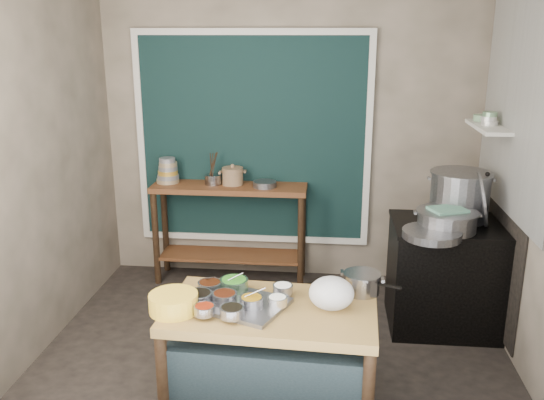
# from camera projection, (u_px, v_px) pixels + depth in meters

# --- Properties ---
(floor) EXTENTS (3.50, 3.00, 0.02)m
(floor) POSITION_uv_depth(u_px,v_px,m) (275.00, 352.00, 4.37)
(floor) COLOR #2D2722
(floor) RESTS_ON ground
(back_wall) EXTENTS (3.50, 0.02, 2.80)m
(back_wall) POSITION_uv_depth(u_px,v_px,m) (290.00, 134.00, 5.41)
(back_wall) COLOR gray
(back_wall) RESTS_ON floor
(left_wall) EXTENTS (0.02, 3.00, 2.80)m
(left_wall) POSITION_uv_depth(u_px,v_px,m) (32.00, 166.00, 4.14)
(left_wall) COLOR gray
(left_wall) RESTS_ON floor
(right_wall) EXTENTS (0.02, 3.00, 2.80)m
(right_wall) POSITION_uv_depth(u_px,v_px,m) (539.00, 178.00, 3.80)
(right_wall) COLOR gray
(right_wall) RESTS_ON floor
(curtain_panel) EXTENTS (2.10, 0.02, 1.90)m
(curtain_panel) POSITION_uv_depth(u_px,v_px,m) (253.00, 140.00, 5.42)
(curtain_panel) COLOR black
(curtain_panel) RESTS_ON back_wall
(curtain_frame) EXTENTS (2.22, 0.03, 2.02)m
(curtain_frame) POSITION_uv_depth(u_px,v_px,m) (253.00, 140.00, 5.41)
(curtain_frame) COLOR beige
(curtain_frame) RESTS_ON back_wall
(tile_panel) EXTENTS (0.02, 1.70, 1.70)m
(tile_panel) POSITION_uv_depth(u_px,v_px,m) (518.00, 100.00, 4.20)
(tile_panel) COLOR #B2B2AA
(tile_panel) RESTS_ON right_wall
(soot_patch) EXTENTS (0.01, 1.30, 1.30)m
(soot_patch) POSITION_uv_depth(u_px,v_px,m) (497.00, 243.00, 4.62)
(soot_patch) COLOR black
(soot_patch) RESTS_ON right_wall
(wall_shelf) EXTENTS (0.22, 0.70, 0.03)m
(wall_shelf) POSITION_uv_depth(u_px,v_px,m) (489.00, 127.00, 4.57)
(wall_shelf) COLOR beige
(wall_shelf) RESTS_ON right_wall
(prep_table) EXTENTS (1.28, 0.78, 0.75)m
(prep_table) POSITION_uv_depth(u_px,v_px,m) (271.00, 362.00, 3.54)
(prep_table) COLOR olive
(prep_table) RESTS_ON floor
(back_counter) EXTENTS (1.45, 0.40, 0.95)m
(back_counter) POSITION_uv_depth(u_px,v_px,m) (230.00, 233.00, 5.51)
(back_counter) COLOR brown
(back_counter) RESTS_ON floor
(stove_block) EXTENTS (0.90, 0.68, 0.85)m
(stove_block) POSITION_uv_depth(u_px,v_px,m) (447.00, 277.00, 4.64)
(stove_block) COLOR black
(stove_block) RESTS_ON floor
(stove_top) EXTENTS (0.92, 0.69, 0.03)m
(stove_top) POSITION_uv_depth(u_px,v_px,m) (452.00, 226.00, 4.52)
(stove_top) COLOR black
(stove_top) RESTS_ON stove_block
(condiment_tray) EXTENTS (0.67, 0.58, 0.02)m
(condiment_tray) POSITION_uv_depth(u_px,v_px,m) (238.00, 303.00, 3.46)
(condiment_tray) COLOR gray
(condiment_tray) RESTS_ON prep_table
(condiment_bowls) EXTENTS (0.63, 0.51, 0.07)m
(condiment_bowls) POSITION_uv_depth(u_px,v_px,m) (231.00, 296.00, 3.46)
(condiment_bowls) COLOR gray
(condiment_bowls) RESTS_ON condiment_tray
(yellow_basin) EXTENTS (0.36, 0.36, 0.11)m
(yellow_basin) POSITION_uv_depth(u_px,v_px,m) (174.00, 303.00, 3.37)
(yellow_basin) COLOR gold
(yellow_basin) RESTS_ON prep_table
(saucepan) EXTENTS (0.31, 0.31, 0.13)m
(saucepan) POSITION_uv_depth(u_px,v_px,m) (362.00, 283.00, 3.61)
(saucepan) COLOR gray
(saucepan) RESTS_ON prep_table
(plastic_bag_a) EXTENTS (0.27, 0.23, 0.20)m
(plastic_bag_a) POSITION_uv_depth(u_px,v_px,m) (331.00, 293.00, 3.39)
(plastic_bag_a) COLOR white
(plastic_bag_a) RESTS_ON prep_table
(plastic_bag_b) EXTENTS (0.24, 0.21, 0.15)m
(plastic_bag_b) POSITION_uv_depth(u_px,v_px,m) (335.00, 295.00, 3.42)
(plastic_bag_b) COLOR white
(plastic_bag_b) RESTS_ON prep_table
(bowl_stack) EXTENTS (0.21, 0.21, 0.24)m
(bowl_stack) POSITION_uv_depth(u_px,v_px,m) (168.00, 172.00, 5.43)
(bowl_stack) COLOR tan
(bowl_stack) RESTS_ON back_counter
(utensil_cup) EXTENTS (0.18, 0.18, 0.09)m
(utensil_cup) POSITION_uv_depth(u_px,v_px,m) (213.00, 179.00, 5.39)
(utensil_cup) COLOR gray
(utensil_cup) RESTS_ON back_counter
(ceramic_crock) EXTENTS (0.26, 0.26, 0.14)m
(ceramic_crock) POSITION_uv_depth(u_px,v_px,m) (233.00, 177.00, 5.38)
(ceramic_crock) COLOR #7F6345
(ceramic_crock) RESTS_ON back_counter
(wide_bowl) EXTENTS (0.28, 0.28, 0.05)m
(wide_bowl) POSITION_uv_depth(u_px,v_px,m) (265.00, 184.00, 5.30)
(wide_bowl) COLOR gray
(wide_bowl) RESTS_ON back_counter
(stock_pot) EXTENTS (0.50, 0.50, 0.39)m
(stock_pot) POSITION_uv_depth(u_px,v_px,m) (460.00, 195.00, 4.59)
(stock_pot) COLOR gray
(stock_pot) RESTS_ON stove_top
(pot_lid) EXTENTS (0.17, 0.44, 0.42)m
(pot_lid) POSITION_uv_depth(u_px,v_px,m) (482.00, 199.00, 4.43)
(pot_lid) COLOR gray
(pot_lid) RESTS_ON stove_top
(steamer) EXTENTS (0.48, 0.48, 0.15)m
(steamer) POSITION_uv_depth(u_px,v_px,m) (447.00, 220.00, 4.35)
(steamer) COLOR gray
(steamer) RESTS_ON stove_top
(green_cloth) EXTENTS (0.31, 0.28, 0.02)m
(green_cloth) POSITION_uv_depth(u_px,v_px,m) (448.00, 210.00, 4.33)
(green_cloth) COLOR #609E7D
(green_cloth) RESTS_ON steamer
(shallow_pan) EXTENTS (0.53, 0.53, 0.06)m
(shallow_pan) POSITION_uv_depth(u_px,v_px,m) (432.00, 234.00, 4.20)
(shallow_pan) COLOR gray
(shallow_pan) RESTS_ON stove_top
(shelf_bowl_stack) EXTENTS (0.13, 0.13, 0.10)m
(shelf_bowl_stack) POSITION_uv_depth(u_px,v_px,m) (490.00, 119.00, 4.56)
(shelf_bowl_stack) COLOR silver
(shelf_bowl_stack) RESTS_ON wall_shelf
(shelf_bowl_green) EXTENTS (0.19, 0.19, 0.05)m
(shelf_bowl_green) POSITION_uv_depth(u_px,v_px,m) (482.00, 118.00, 4.77)
(shelf_bowl_green) COLOR gray
(shelf_bowl_green) RESTS_ON wall_shelf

